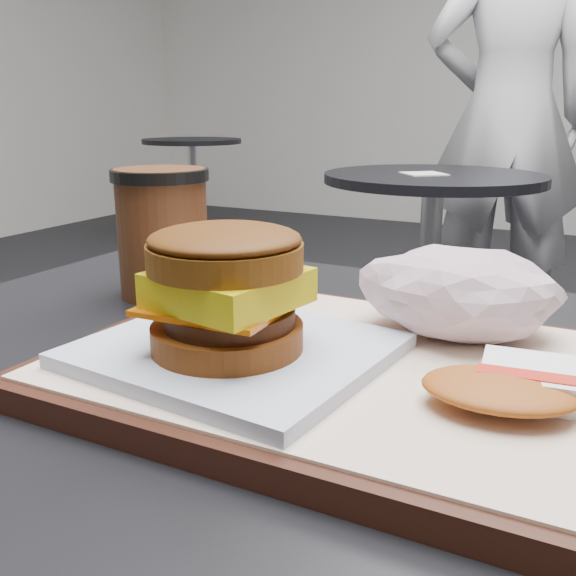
# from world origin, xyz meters

# --- Properties ---
(serving_tray) EXTENTS (0.38, 0.28, 0.02)m
(serving_tray) POSITION_xyz_m (0.03, -0.01, 0.78)
(serving_tray) COLOR black
(serving_tray) RESTS_ON customer_table
(breakfast_sandwich) EXTENTS (0.21, 0.19, 0.09)m
(breakfast_sandwich) POSITION_xyz_m (-0.03, -0.06, 0.83)
(breakfast_sandwich) COLOR white
(breakfast_sandwich) RESTS_ON serving_tray
(hash_brown) EXTENTS (0.13, 0.10, 0.02)m
(hash_brown) POSITION_xyz_m (0.15, -0.03, 0.80)
(hash_brown) COLOR white
(hash_brown) RESTS_ON serving_tray
(crumpled_wrapper) EXTENTS (0.15, 0.11, 0.06)m
(crumpled_wrapper) POSITION_xyz_m (0.09, 0.07, 0.82)
(crumpled_wrapper) COLOR silver
(crumpled_wrapper) RESTS_ON serving_tray
(coffee_cup) EXTENTS (0.09, 0.09, 0.13)m
(coffee_cup) POSITION_xyz_m (-0.21, 0.11, 0.84)
(coffee_cup) COLOR #422010
(coffee_cup) RESTS_ON customer_table
(neighbor_table) EXTENTS (0.70, 0.70, 0.75)m
(neighbor_table) POSITION_xyz_m (-0.35, 1.65, 0.55)
(neighbor_table) COLOR black
(neighbor_table) RESTS_ON ground
(napkin) EXTENTS (0.17, 0.17, 0.00)m
(napkin) POSITION_xyz_m (-0.37, 1.61, 0.75)
(napkin) COLOR silver
(napkin) RESTS_ON neighbor_table
(patron) EXTENTS (0.78, 0.63, 1.84)m
(patron) POSITION_xyz_m (-0.25, 2.35, 0.92)
(patron) COLOR silver
(patron) RESTS_ON ground
(bg_table_mid) EXTENTS (0.66, 0.66, 0.75)m
(bg_table_mid) POSITION_xyz_m (-2.40, 3.20, 0.56)
(bg_table_mid) COLOR black
(bg_table_mid) RESTS_ON ground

